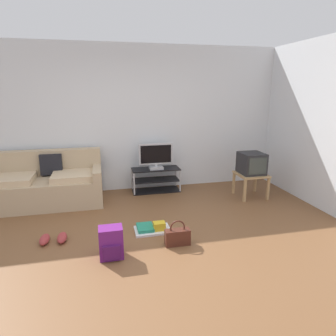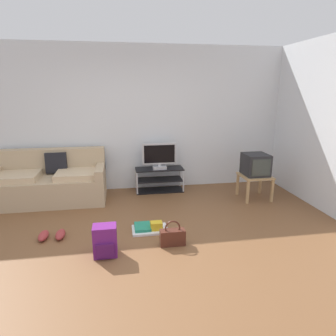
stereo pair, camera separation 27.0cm
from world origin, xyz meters
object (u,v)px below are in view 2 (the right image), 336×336
at_px(tv_stand, 159,180).
at_px(floor_tray, 149,228).
at_px(crt_tv, 256,165).
at_px(side_table, 255,179).
at_px(handbag, 173,237).
at_px(flat_tv, 159,156).
at_px(couch, 50,182).
at_px(backpack, 105,241).
at_px(sneakers_pair, 52,235).

relative_size(tv_stand, floor_tray, 1.85).
bearing_deg(crt_tv, floor_tray, -153.94).
bearing_deg(side_table, handbag, -141.40).
bearing_deg(flat_tv, handbag, -93.20).
xyz_separation_m(couch, handbag, (1.83, -1.86, -0.22)).
bearing_deg(couch, handbag, -45.44).
xyz_separation_m(side_table, handbag, (-1.73, -1.38, -0.25)).
xyz_separation_m(crt_tv, floor_tray, (-1.98, -0.97, -0.58)).
xyz_separation_m(tv_stand, handbag, (-0.11, -2.07, -0.11)).
bearing_deg(floor_tray, flat_tv, 77.32).
bearing_deg(floor_tray, couch, 137.90).
height_order(couch, floor_tray, couch).
relative_size(flat_tv, floor_tray, 1.30).
distance_m(backpack, handbag, 0.83).
bearing_deg(backpack, couch, 129.46).
bearing_deg(side_table, flat_tv, 157.73).
relative_size(side_table, backpack, 1.35).
relative_size(backpack, sneakers_pair, 1.12).
xyz_separation_m(handbag, floor_tray, (-0.25, 0.43, -0.07)).
xyz_separation_m(couch, side_table, (3.57, -0.48, 0.03)).
bearing_deg(backpack, crt_tv, 42.78).
bearing_deg(side_table, crt_tv, 90.00).
height_order(tv_stand, backpack, tv_stand).
bearing_deg(backpack, handbag, 19.67).
xyz_separation_m(couch, backpack, (1.01, -1.97, -0.15)).
xyz_separation_m(tv_stand, flat_tv, (0.00, -0.02, 0.46)).
xyz_separation_m(flat_tv, sneakers_pair, (-1.65, -1.62, -0.64)).
xyz_separation_m(side_table, floor_tray, (-1.98, -0.95, -0.33)).
distance_m(tv_stand, floor_tray, 1.69).
bearing_deg(tv_stand, handbag, -93.16).
xyz_separation_m(flat_tv, backpack, (-0.94, -2.15, -0.50)).
distance_m(couch, handbag, 2.62).
height_order(crt_tv, handbag, crt_tv).
distance_m(tv_stand, sneakers_pair, 2.34).
relative_size(couch, side_table, 3.72).
height_order(flat_tv, backpack, flat_tv).
height_order(tv_stand, floor_tray, tv_stand).
bearing_deg(handbag, flat_tv, 86.80).
relative_size(crt_tv, sneakers_pair, 1.30).
distance_m(crt_tv, sneakers_pair, 3.46).
height_order(side_table, backpack, side_table).
height_order(couch, side_table, couch).
bearing_deg(tv_stand, floor_tray, -102.51).
bearing_deg(tv_stand, sneakers_pair, -135.14).
relative_size(flat_tv, sneakers_pair, 1.90).
relative_size(couch, floor_tray, 3.85).
distance_m(backpack, sneakers_pair, 0.90).
height_order(couch, tv_stand, couch).
distance_m(side_table, floor_tray, 2.22).
bearing_deg(sneakers_pair, couch, 101.70).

